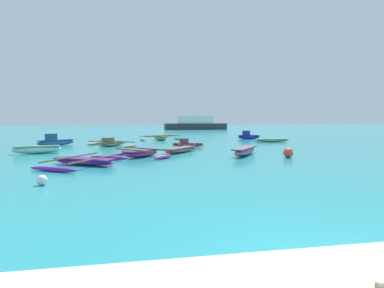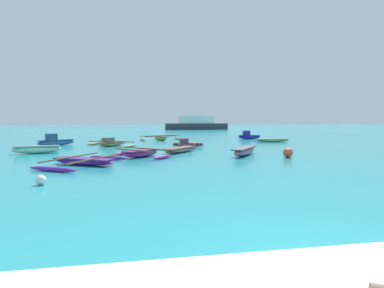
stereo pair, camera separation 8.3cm
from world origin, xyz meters
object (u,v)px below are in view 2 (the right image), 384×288
Objects in this scene: moored_boat_6 at (141,153)px; moored_boat_3 at (272,140)px; moored_boat_1 at (179,150)px; moored_boat_9 at (55,141)px; mooring_buoy_0 at (41,180)px; moored_boat_0 at (188,144)px; moored_boat_2 at (84,161)px; moored_boat_10 at (245,151)px; moored_boat_5 at (249,136)px; mooring_buoy_1 at (288,153)px; moored_boat_4 at (37,149)px; moored_boat_8 at (161,138)px; moored_boat_7 at (111,143)px; distant_ferry at (196,124)px.

moored_boat_3 is at bearing -6.00° from moored_boat_6.
moored_boat_9 reaches higher than moored_boat_1.
mooring_buoy_0 is at bearing -130.55° from moored_boat_3.
moored_boat_6 is at bearing -109.54° from moored_boat_0.
moored_boat_10 is (8.55, 2.39, 0.09)m from moored_boat_2.
mooring_buoy_0 is (-14.54, -20.51, -0.16)m from moored_boat_5.
mooring_buoy_0 is at bearing -155.27° from mooring_buoy_1.
moored_boat_2 is at bearing 172.11° from moored_boat_1.
moored_boat_8 is (8.22, 10.95, -0.05)m from moored_boat_4.
mooring_buoy_0 is 0.61× the size of mooring_buoy_1.
moored_boat_9 is 0.82× the size of moored_boat_10.
moored_boat_0 is 1.45× the size of moored_boat_10.
moored_boat_3 is (14.63, 11.87, -0.00)m from moored_boat_2.
moored_boat_7 is 40.79m from distant_ferry.
mooring_buoy_0 is 12.16m from mooring_buoy_1.
moored_boat_5 is 0.19× the size of distant_ferry.
moored_boat_0 is 14.27× the size of mooring_buoy_0.
moored_boat_4 is at bearing -112.57° from distant_ferry.
moored_boat_2 is at bearing -179.45° from moored_boat_6.
moored_boat_2 is at bearing -106.40° from distant_ferry.
moored_boat_3 is (9.67, 7.46, -0.02)m from moored_boat_1.
moored_boat_9 is (-4.44, 1.34, 0.11)m from moored_boat_7.
moored_boat_4 reaches higher than moored_boat_10.
moored_boat_8 is at bearing -6.17° from moored_boat_9.
moored_boat_9 is at bearing 82.89° from moored_boat_4.
distant_ferry is (0.21, 31.90, 0.85)m from moored_boat_5.
moored_boat_0 is 6.33m from moored_boat_10.
moored_boat_0 is at bearing 58.44° from moored_boat_10.
moored_boat_4 is 12.55m from moored_boat_10.
mooring_buoy_0 is (-5.52, -8.62, -0.02)m from moored_boat_1.
distant_ferry reaches higher than moored_boat_8.
moored_boat_3 is 4.48m from moored_boat_5.
distant_ferry is (9.22, 43.79, 0.98)m from moored_boat_1.
distant_ferry reaches higher than moored_boat_4.
moored_boat_5 is 4.60× the size of mooring_buoy_1.
mooring_buoy_1 reaches higher than mooring_buoy_0.
moored_boat_1 is 8.55× the size of mooring_buoy_0.
moored_boat_7 reaches higher than mooring_buoy_1.
moored_boat_0 reaches higher than moored_boat_3.
moored_boat_1 is 0.60× the size of moored_boat_2.
moored_boat_10 is 0.25× the size of distant_ferry.
mooring_buoy_0 is (3.11, -9.46, -0.11)m from moored_boat_4.
mooring_buoy_1 reaches higher than moored_boat_2.
moored_boat_4 reaches higher than moored_boat_3.
moored_boat_10 is (12.22, -2.86, -0.01)m from moored_boat_4.
moored_boat_9 reaches higher than mooring_buoy_0.
moored_boat_6 is 1.04× the size of moored_boat_10.
moored_boat_3 is at bearing 69.34° from mooring_buoy_1.
moored_boat_9 is at bearing -81.33° from moored_boat_8.
mooring_buoy_1 is at bearing -97.64° from moored_boat_5.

